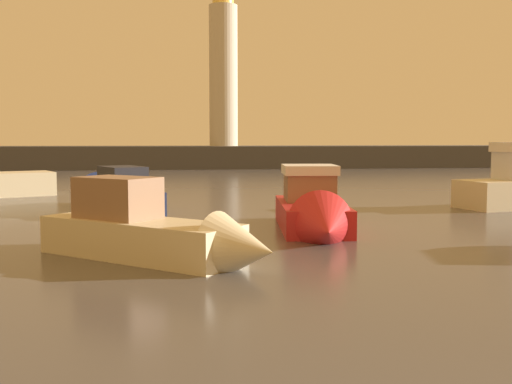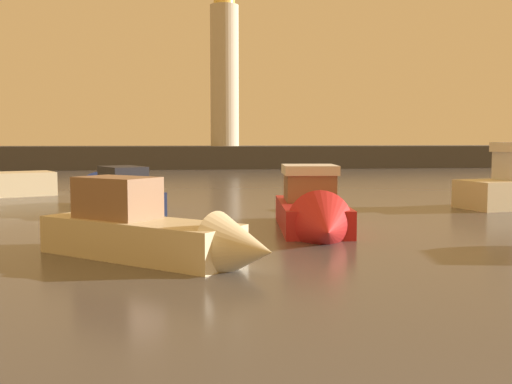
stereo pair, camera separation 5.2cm
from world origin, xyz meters
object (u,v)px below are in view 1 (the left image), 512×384
at_px(lighthouse, 223,65).
at_px(motorboat_1, 160,234).
at_px(motorboat_2, 315,213).
at_px(motorboat_3, 107,194).

height_order(lighthouse, motorboat_1, lighthouse).
bearing_deg(motorboat_1, motorboat_2, 39.07).
bearing_deg(motorboat_2, lighthouse, 89.21).
bearing_deg(motorboat_2, motorboat_1, -140.93).
bearing_deg(motorboat_3, lighthouse, 77.74).
height_order(motorboat_2, motorboat_3, motorboat_2).
distance_m(lighthouse, motorboat_1, 45.82).
distance_m(lighthouse, motorboat_2, 42.06).
xyz_separation_m(motorboat_1, motorboat_2, (4.41, 3.58, -0.02)).
distance_m(motorboat_2, motorboat_3, 10.00).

